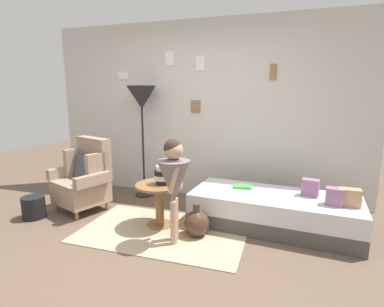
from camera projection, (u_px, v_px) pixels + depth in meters
ground_plane at (148, 256)px, 2.94m from camera, size 12.00×12.00×0.00m
gallery_wall at (203, 111)px, 4.51m from camera, size 4.80×0.12×2.60m
rug at (163, 231)px, 3.45m from camera, size 1.87×1.14×0.01m
armchair at (85, 178)px, 4.07m from camera, size 0.88×0.78×0.97m
daybed at (273, 211)px, 3.55m from camera, size 1.96×0.97×0.40m
pillow_head at (349, 198)px, 3.13m from camera, size 0.22×0.12×0.19m
pillow_mid at (334, 197)px, 3.16m from camera, size 0.19×0.14×0.19m
pillow_back at (310, 188)px, 3.45m from camera, size 0.20×0.16×0.20m
side_table at (159, 196)px, 3.55m from camera, size 0.56×0.56×0.52m
vase_striped at (163, 174)px, 3.50m from camera, size 0.20×0.20×0.28m
floor_lamp at (142, 101)px, 4.43m from camera, size 0.43×0.43×1.67m
person_child at (174, 178)px, 3.08m from camera, size 0.34×0.34×1.11m
book_on_daybed at (242, 186)px, 3.77m from camera, size 0.25×0.20×0.03m
demijohn_near at (196, 223)px, 3.33m from camera, size 0.29×0.29×0.37m
magazine_basket at (34, 207)px, 3.82m from camera, size 0.28×0.28×0.28m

